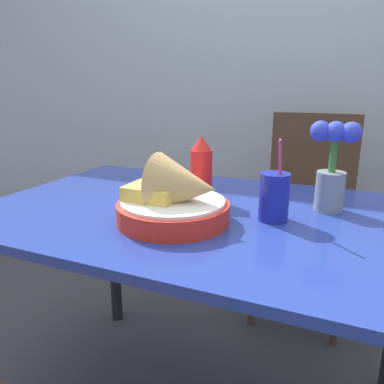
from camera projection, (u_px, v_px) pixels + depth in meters
wall_window at (292, 39)px, 2.01m from camera, size 7.00×0.06×2.60m
dining_table at (202, 241)px, 1.08m from camera, size 1.25×0.80×0.72m
chair_far_window at (308, 198)px, 1.75m from camera, size 0.40×0.40×0.94m
food_basket at (177, 199)px, 0.94m from camera, size 0.29×0.29×0.18m
ketchup_bottle at (201, 169)px, 1.13m from camera, size 0.07×0.07×0.19m
drink_cup at (274, 198)px, 0.96m from camera, size 0.08×0.08×0.22m
flower_vase at (332, 166)px, 1.02m from camera, size 0.13×0.08×0.25m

